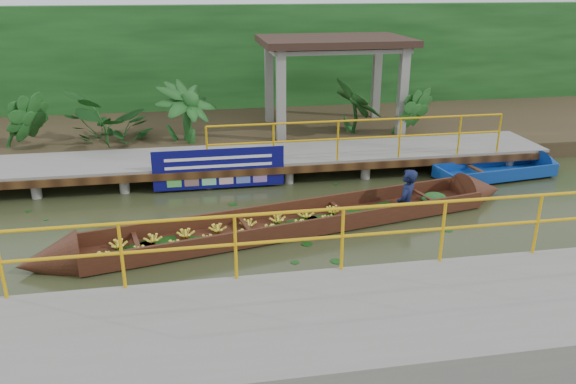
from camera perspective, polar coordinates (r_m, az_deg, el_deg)
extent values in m
plane|color=#2A3118|center=(11.52, -2.49, -3.84)|extent=(80.00, 80.00, 0.00)
cube|color=#372D1B|center=(18.51, -5.59, 6.36)|extent=(30.00, 8.00, 0.45)
cube|color=gray|center=(14.60, -4.34, 3.60)|extent=(16.00, 2.00, 0.15)
cube|color=black|center=(13.68, -3.90, 2.06)|extent=(16.00, 0.12, 0.18)
cylinder|color=#E7A70C|center=(13.94, 7.35, 7.24)|extent=(7.50, 0.05, 0.05)
cylinder|color=#E7A70C|center=(14.05, 7.27, 5.46)|extent=(7.50, 0.05, 0.05)
cylinder|color=#E7A70C|center=(14.07, 7.26, 5.26)|extent=(0.05, 0.05, 1.00)
cylinder|color=gray|center=(16.09, -26.41, 2.02)|extent=(0.24, 0.24, 0.55)
cylinder|color=gray|center=(14.13, -20.32, 0.53)|extent=(0.24, 0.24, 0.55)
cylinder|color=gray|center=(15.62, -19.39, 2.53)|extent=(0.24, 0.24, 0.55)
cylinder|color=gray|center=(13.89, -12.20, 1.04)|extent=(0.24, 0.24, 0.55)
cylinder|color=gray|center=(15.40, -12.05, 3.02)|extent=(0.24, 0.24, 0.55)
cylinder|color=gray|center=(13.93, -3.97, 1.54)|extent=(0.24, 0.24, 0.55)
cylinder|color=gray|center=(15.44, -4.62, 3.46)|extent=(0.24, 0.24, 0.55)
cylinder|color=gray|center=(14.26, 4.04, 2.00)|extent=(0.24, 0.24, 0.55)
cylinder|color=gray|center=(15.74, 2.66, 3.84)|extent=(0.24, 0.24, 0.55)
cylinder|color=gray|center=(14.85, 11.57, 2.39)|extent=(0.24, 0.24, 0.55)
cylinder|color=gray|center=(16.28, 9.57, 4.14)|extent=(0.24, 0.24, 0.55)
cylinder|color=gray|center=(15.68, 18.41, 2.71)|extent=(0.24, 0.24, 0.55)
cylinder|color=gray|center=(17.04, 15.95, 4.37)|extent=(0.24, 0.24, 0.55)
cylinder|color=gray|center=(13.93, -3.97, 1.54)|extent=(0.24, 0.24, 0.55)
cube|color=gray|center=(7.99, 8.96, -13.71)|extent=(18.00, 2.40, 0.70)
cylinder|color=#E7A70C|center=(8.32, 6.99, -1.59)|extent=(10.00, 0.05, 0.05)
cylinder|color=#E7A70C|center=(8.49, 6.85, -4.40)|extent=(10.00, 0.05, 0.05)
cylinder|color=#E7A70C|center=(8.52, 6.84, -4.70)|extent=(0.05, 0.05, 1.00)
cube|color=gray|center=(16.02, -0.71, 9.25)|extent=(0.25, 0.25, 2.80)
cube|color=gray|center=(16.96, 11.55, 9.48)|extent=(0.25, 0.25, 2.80)
cube|color=gray|center=(18.35, -1.94, 10.71)|extent=(0.25, 0.25, 2.80)
cube|color=gray|center=(19.18, 8.97, 10.91)|extent=(0.25, 0.25, 2.80)
cube|color=gray|center=(17.35, 4.68, 14.42)|extent=(4.00, 2.60, 0.12)
cube|color=#301F18|center=(17.33, 4.70, 15.07)|extent=(4.40, 3.00, 0.20)
cube|color=#123912|center=(20.63, -6.35, 12.84)|extent=(30.00, 0.80, 4.00)
cube|color=#35170E|center=(11.53, 0.78, -3.44)|extent=(8.50, 2.80, 0.06)
cube|color=#35170E|center=(11.93, -0.20, -1.83)|extent=(8.29, 1.82, 0.36)
cube|color=#35170E|center=(11.03, 1.84, -3.78)|extent=(8.29, 1.82, 0.36)
cone|color=#35170E|center=(10.77, -23.18, -6.58)|extent=(1.25, 1.21, 1.02)
cone|color=#35170E|center=(13.89, 19.02, 0.04)|extent=(1.25, 1.21, 1.02)
ellipsoid|color=#123912|center=(13.08, 14.60, -0.64)|extent=(0.68, 0.58, 0.28)
imported|color=#0E1536|center=(12.41, 12.15, 2.24)|extent=(0.71, 0.74, 1.70)
cube|color=navy|center=(15.38, 20.24, 1.68)|extent=(3.18, 1.34, 0.10)
cube|color=navy|center=(15.69, 19.29, 2.64)|extent=(3.06, 0.48, 0.31)
cube|color=navy|center=(15.01, 21.35, 1.57)|extent=(3.06, 0.48, 0.31)
cube|color=navy|center=(14.47, 15.44, 1.59)|extent=(0.19, 0.92, 0.31)
cone|color=navy|center=(16.47, 25.11, 2.43)|extent=(0.73, 0.94, 0.86)
cube|color=black|center=(15.03, 18.76, 2.10)|extent=(0.23, 0.93, 0.05)
cube|color=#0B0B5B|center=(13.57, -7.01, 2.37)|extent=(3.14, 0.03, 0.98)
cube|color=white|center=(13.47, -7.06, 3.44)|extent=(2.55, 0.01, 0.07)
cube|color=white|center=(13.53, -7.02, 2.63)|extent=(2.55, 0.01, 0.07)
imported|color=#123912|center=(16.73, -26.15, 6.82)|extent=(1.47, 1.47, 1.83)
imported|color=#123912|center=(16.21, -17.60, 7.59)|extent=(1.47, 1.47, 1.83)
imported|color=#123912|center=(16.07, -10.47, 8.10)|extent=(1.47, 1.47, 1.83)
imported|color=#123912|center=(16.77, 7.05, 8.81)|extent=(1.47, 1.47, 1.83)
imported|color=#123912|center=(17.26, 11.89, 8.86)|extent=(1.47, 1.47, 1.83)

